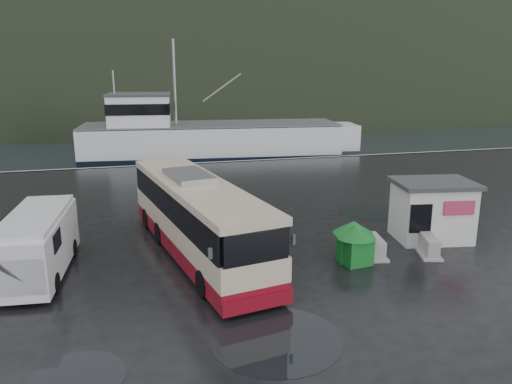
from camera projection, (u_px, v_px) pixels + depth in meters
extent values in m
plane|color=black|center=(237.00, 263.00, 19.01)|extent=(160.00, 160.00, 0.00)
cube|color=black|center=(144.00, 95.00, 122.31)|extent=(300.00, 180.00, 0.02)
cube|color=#999993|center=(182.00, 164.00, 37.79)|extent=(160.00, 0.60, 1.50)
ellipsoid|color=black|center=(155.00, 78.00, 256.14)|extent=(780.00, 540.00, 570.00)
cylinder|color=black|center=(276.00, 339.00, 13.75)|extent=(3.72, 3.72, 0.01)
cylinder|color=black|center=(77.00, 378.00, 12.04)|extent=(2.37, 2.37, 0.01)
cylinder|color=black|center=(370.00, 212.00, 25.58)|extent=(3.10, 3.10, 0.01)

